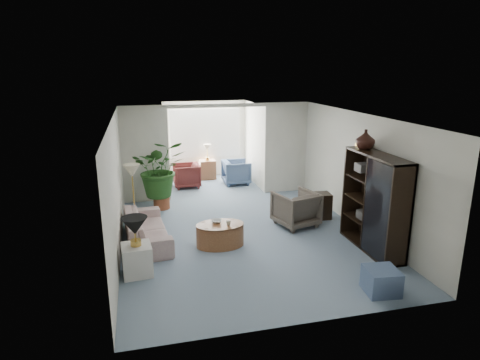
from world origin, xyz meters
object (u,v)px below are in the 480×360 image
object	(u,v)px
framed_picture	(364,153)
coffee_table	(220,235)
end_table	(137,260)
sunroom_table	(208,170)
coffee_cup	(228,223)
sunroom_chair_blue	(236,172)
sunroom_chair_maroon	(187,175)
cabinet_urn	(365,139)
ottoman	(381,281)
sofa	(147,228)
table_lamp	(135,226)
plant_pot	(162,202)
side_table_dark	(319,206)
wingback_chair	(296,209)
coffee_bowl	(216,221)
entertainment_cabinet	(374,203)
floor_lamp	(132,171)

from	to	relation	value
framed_picture	coffee_table	world-z (taller)	framed_picture
end_table	sunroom_table	distance (m)	6.25
coffee_cup	sunroom_chair_blue	bearing A→B (deg)	74.70
end_table	sunroom_chair_maroon	bearing A→B (deg)	74.16
coffee_table	sunroom_table	xyz separation A→B (m)	(0.60, 5.03, 0.07)
cabinet_urn	sunroom_table	xyz separation A→B (m)	(-2.23, 5.37, -1.77)
ottoman	sofa	bearing A→B (deg)	140.70
sunroom_chair_maroon	sunroom_table	world-z (taller)	sunroom_chair_maroon
table_lamp	plant_pot	xyz separation A→B (m)	(0.61, 3.35, -0.72)
framed_picture	plant_pot	xyz separation A→B (m)	(-4.04, 2.45, -1.54)
sofa	side_table_dark	distance (m)	3.96
wingback_chair	plant_pot	distance (m)	3.39
coffee_cup	ottoman	world-z (taller)	coffee_cup
table_lamp	ottoman	distance (m)	4.06
coffee_bowl	sunroom_chair_maroon	distance (m)	4.19
table_lamp	coffee_cup	xyz separation A→B (m)	(1.75, 0.72, -0.39)
framed_picture	side_table_dark	bearing A→B (deg)	120.15
side_table_dark	ottoman	xyz separation A→B (m)	(-0.44, -3.30, -0.10)
wingback_chair	ottoman	size ratio (longest dim) A/B	1.74
framed_picture	sunroom_chair_maroon	size ratio (longest dim) A/B	0.66
end_table	plant_pot	bearing A→B (deg)	79.60
side_table_dark	entertainment_cabinet	bearing A→B (deg)	-81.00
wingback_chair	side_table_dark	bearing A→B (deg)	-172.34
table_lamp	entertainment_cabinet	world-z (taller)	entertainment_cabinet
framed_picture	sunroom_chair_blue	xyz separation A→B (m)	(-1.71, 4.21, -1.34)
table_lamp	sunroom_table	bearing A→B (deg)	69.42
ottoman	sunroom_chair_maroon	xyz separation A→B (m)	(-2.26, 6.62, 0.15)
coffee_bowl	sunroom_chair_maroon	bearing A→B (deg)	91.38
ottoman	end_table	bearing A→B (deg)	157.72
table_lamp	coffee_table	size ratio (longest dim) A/B	0.46
sofa	plant_pot	distance (m)	2.04
side_table_dark	cabinet_urn	size ratio (longest dim) A/B	1.56
side_table_dark	coffee_cup	bearing A→B (deg)	-156.07
ottoman	floor_lamp	bearing A→B (deg)	133.92
end_table	floor_lamp	world-z (taller)	floor_lamp
framed_picture	sunroom_table	xyz separation A→B (m)	(-2.46, 4.96, -1.40)
coffee_cup	ottoman	bearing A→B (deg)	-48.81
cabinet_urn	sunroom_chair_maroon	xyz separation A→B (m)	(-2.98, 4.62, -1.72)
end_table	plant_pot	xyz separation A→B (m)	(0.61, 3.35, -0.11)
side_table_dark	floor_lamp	bearing A→B (deg)	172.07
coffee_cup	floor_lamp	bearing A→B (deg)	137.27
coffee_table	sunroom_chair_maroon	world-z (taller)	sunroom_chair_maroon
sunroom_chair_maroon	end_table	bearing A→B (deg)	-15.72
framed_picture	side_table_dark	world-z (taller)	framed_picture
framed_picture	coffee_bowl	world-z (taller)	framed_picture
sunroom_chair_blue	coffee_cup	bearing A→B (deg)	164.82
wingback_chair	sunroom_chair_blue	distance (m)	3.65
floor_lamp	coffee_cup	bearing A→B (deg)	-42.73
coffee_table	side_table_dark	bearing A→B (deg)	20.72
coffee_table	ottoman	size ratio (longest dim) A/B	1.92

